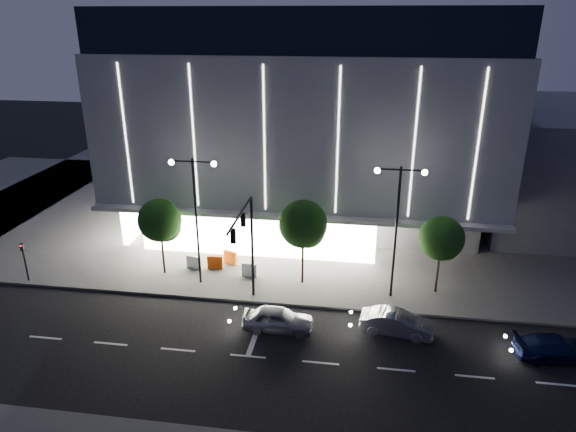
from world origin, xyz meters
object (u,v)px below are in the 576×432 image
(car_third, at_px, (556,348))
(barrier_d, at_px, (250,270))
(car_lead, at_px, (278,319))
(barrier_c, at_px, (230,257))
(ped_signal_far, at_px, (24,258))
(barrier_b, at_px, (194,262))
(street_lamp_east, at_px, (397,214))
(tree_mid, at_px, (303,227))
(traffic_mast, at_px, (247,236))
(car_second, at_px, (397,323))
(tree_left, at_px, (160,223))
(tree_right, at_px, (442,241))
(barrier_a, at_px, (215,262))
(street_lamp_west, at_px, (195,204))

(car_third, xyz_separation_m, barrier_d, (-18.40, 6.58, -0.00))
(car_lead, relative_size, barrier_c, 3.85)
(ped_signal_far, bearing_deg, barrier_b, 17.57)
(street_lamp_east, bearing_deg, tree_mid, 170.31)
(traffic_mast, distance_m, car_second, 10.22)
(tree_left, height_order, tree_mid, tree_mid)
(street_lamp_east, height_order, barrier_d, street_lamp_east)
(car_second, bearing_deg, barrier_b, 74.83)
(traffic_mast, height_order, car_third, traffic_mast)
(street_lamp_east, relative_size, tree_left, 1.57)
(tree_right, bearing_deg, barrier_a, 175.88)
(tree_left, relative_size, tree_mid, 0.93)
(street_lamp_west, relative_size, tree_mid, 1.46)
(street_lamp_west, distance_m, ped_signal_far, 12.76)
(tree_left, height_order, barrier_d, tree_left)
(car_third, relative_size, barrier_c, 4.08)
(traffic_mast, height_order, barrier_d, traffic_mast)
(tree_mid, relative_size, car_second, 1.45)
(tree_left, distance_m, barrier_c, 5.87)
(tree_right, bearing_deg, car_third, -48.29)
(tree_left, bearing_deg, traffic_mast, -27.84)
(barrier_c, bearing_deg, barrier_d, -20.78)
(barrier_a, height_order, barrier_b, same)
(barrier_b, height_order, barrier_d, same)
(street_lamp_east, relative_size, ped_signal_far, 3.00)
(street_lamp_west, relative_size, barrier_b, 8.18)
(car_second, bearing_deg, barrier_d, 69.10)
(ped_signal_far, height_order, barrier_a, ped_signal_far)
(tree_mid, bearing_deg, car_second, -39.89)
(car_lead, xyz_separation_m, car_third, (15.37, -0.51, -0.07))
(tree_left, relative_size, barrier_a, 5.20)
(street_lamp_east, bearing_deg, car_third, -31.32)
(street_lamp_east, distance_m, car_second, 6.67)
(barrier_c, bearing_deg, car_second, -8.53)
(traffic_mast, distance_m, barrier_a, 7.41)
(traffic_mast, xyz_separation_m, car_lead, (2.23, -2.06, -4.31))
(tree_mid, relative_size, tree_right, 1.12)
(tree_left, bearing_deg, tree_right, -0.00)
(ped_signal_far, height_order, car_third, ped_signal_far)
(street_lamp_west, bearing_deg, tree_mid, 8.26)
(ped_signal_far, distance_m, barrier_a, 13.02)
(barrier_b, bearing_deg, tree_left, -138.16)
(car_lead, bearing_deg, ped_signal_far, 79.88)
(ped_signal_far, height_order, barrier_d, ped_signal_far)
(tree_left, xyz_separation_m, car_third, (24.57, -6.25, -3.38))
(traffic_mast, distance_m, street_lamp_east, 9.43)
(tree_left, relative_size, barrier_c, 5.20)
(traffic_mast, xyz_separation_m, tree_right, (12.03, 3.68, -1.14))
(street_lamp_west, height_order, street_lamp_east, same)
(barrier_b, xyz_separation_m, barrier_d, (4.31, -0.59, 0.00))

